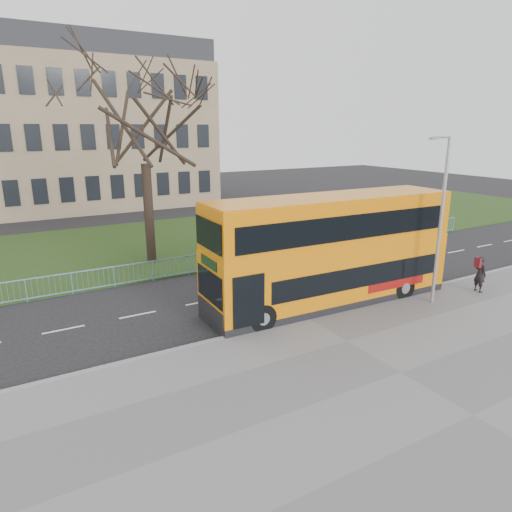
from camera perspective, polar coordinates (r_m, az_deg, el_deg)
The scene contains 10 objects.
ground at distance 20.64m, azimuth 3.74°, elevation -6.45°, with size 120.00×120.00×0.00m, color black.
pavement at distance 16.02m, azimuth 17.63°, elevation -13.89°, with size 80.00×10.50×0.12m, color slate.
kerb at distance 19.45m, azimuth 6.29°, elevation -7.72°, with size 80.00×0.20×0.14m, color gray.
grass_verge at distance 32.92m, azimuth -10.16°, elevation 1.88°, with size 80.00×15.40×0.08m, color #1F3814.
guard_railing at distance 25.90m, azimuth -4.33°, elevation -0.53°, with size 40.00×0.12×1.10m, color #73ACCD, non-canonical shape.
bare_tree at distance 26.99m, azimuth -13.78°, elevation 13.45°, with size 9.56×9.56×13.66m, color black, non-canonical shape.
civic_building at distance 51.18m, azimuth -24.29°, elevation 13.52°, with size 30.00×15.00×14.00m, color #7A684D.
yellow_bus at distance 20.57m, azimuth 9.34°, elevation 0.99°, with size 11.74×3.18×4.88m.
pedestrian at distance 24.45m, azimuth 26.20°, elevation -2.03°, with size 0.64×0.42×1.76m, color black.
street_lamp at distance 21.30m, azimuth 22.04°, elevation 4.75°, with size 1.55×0.40×7.34m.
Camera 1 is at (-10.69, -15.86, 7.78)m, focal length 32.00 mm.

